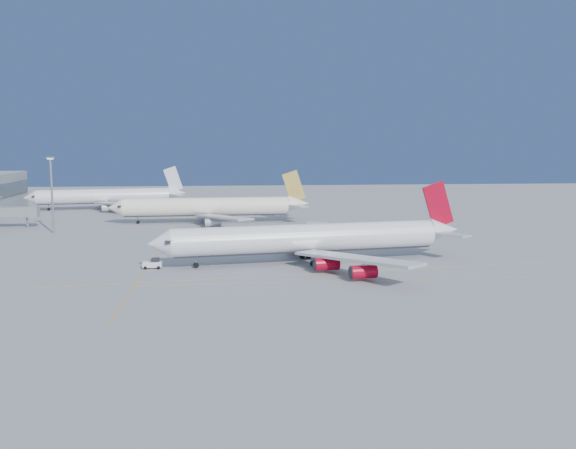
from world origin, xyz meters
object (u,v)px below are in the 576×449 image
(airliner_virgin, at_px, (313,238))
(airliner_third, at_px, (107,196))
(light_mast, at_px, (52,189))
(airliner_etihad, at_px, (211,207))
(pushback_tug, at_px, (153,264))

(airliner_virgin, distance_m, airliner_third, 137.65)
(light_mast, bearing_deg, airliner_virgin, -35.55)
(airliner_etihad, relative_size, pushback_tug, 16.29)
(airliner_virgin, height_order, pushback_tug, airliner_virgin)
(airliner_virgin, xyz_separation_m, pushback_tug, (-36.19, -3.98, -4.50))
(airliner_virgin, bearing_deg, pushback_tug, 177.32)
(airliner_etihad, relative_size, light_mast, 2.95)
(airliner_virgin, bearing_deg, airliner_third, 110.86)
(airliner_etihad, height_order, airliner_third, airliner_etihad)
(pushback_tug, bearing_deg, airliner_third, 106.40)
(airliner_virgin, distance_m, pushback_tug, 36.69)
(pushback_tug, xyz_separation_m, light_mast, (-35.93, 55.53, 12.57))
(pushback_tug, bearing_deg, light_mast, 124.64)
(pushback_tug, distance_m, light_mast, 67.32)
(airliner_virgin, xyz_separation_m, airliner_third, (-68.48, 119.41, -0.39))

